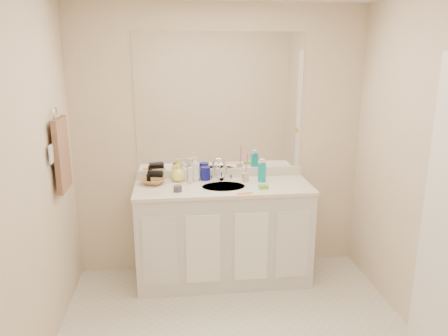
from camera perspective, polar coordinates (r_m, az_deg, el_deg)
The scene contains 27 objects.
wall_back at distance 3.94m, azimuth -0.55°, elevation 3.34°, with size 2.60×0.02×2.40m, color beige.
wall_front at distance 1.53m, azimuth 10.43°, elevation -16.98°, with size 2.60×0.02×2.40m, color beige.
wall_left at distance 2.80m, azimuth -24.88°, elevation -3.04°, with size 0.02×2.60×2.40m, color beige.
wall_right at distance 3.16m, azimuth 26.39°, elevation -1.25°, with size 0.02×2.60×2.40m, color beige.
vanity_cabinet at distance 3.92m, azimuth -0.09°, elevation -8.67°, with size 1.50×0.55×0.85m, color silver.
countertop at distance 3.76m, azimuth -0.09°, elevation -2.52°, with size 1.52×0.57×0.03m, color white.
backsplash at distance 3.99m, azimuth -0.52°, elevation -0.64°, with size 1.52×0.03×0.08m, color beige.
sink_basin at distance 3.74m, azimuth -0.05°, elevation -2.57°, with size 0.37×0.37×0.02m, color silver.
faucet at distance 3.89m, azimuth -0.36°, elevation -0.83°, with size 0.02×0.02×0.11m, color silver.
mirror at distance 3.87m, azimuth -0.56°, elevation 8.54°, with size 1.48×0.01×1.20m, color white.
blue_mug at distance 3.91m, azimuth -2.46°, elevation -0.71°, with size 0.09×0.09×0.12m, color navy.
tan_cup at distance 3.86m, azimuth 2.81°, elevation -1.20°, with size 0.06×0.06×0.08m, color beige.
toothbrush at distance 3.83m, azimuth 2.98°, elevation 0.37°, with size 0.01×0.01×0.21m, color #E93D83.
mouthwash_bottle at distance 3.86m, azimuth 4.97°, elevation -0.56°, with size 0.07×0.07×0.17m, color #0EA3B0.
soap_dish at distance 3.67m, azimuth 5.17°, elevation -2.73°, with size 0.09×0.07×0.01m, color white.
green_soap at distance 3.66m, azimuth 5.17°, elevation -2.44°, with size 0.07×0.05×0.03m, color #63BD2E.
orange_comb at distance 3.55m, azimuth 2.74°, elevation -3.31°, with size 0.13×0.03×0.01m, color orange.
dark_jar at distance 3.61m, azimuth -6.06°, elevation -2.69°, with size 0.07×0.07×0.05m, color #3B3A42.
extra_white_bottle at distance 3.80m, azimuth -4.43°, elevation -0.99°, with size 0.04×0.04×0.14m, color silver.
soap_bottle_white at distance 3.89m, azimuth -3.79°, elevation -0.06°, with size 0.08×0.08×0.22m, color white.
soap_bottle_cream at distance 3.90m, azimuth -5.35°, elevation -0.45°, with size 0.07×0.08×0.16m, color beige.
soap_bottle_yellow at distance 3.88m, azimuth -6.00°, elevation -0.58°, with size 0.12×0.12×0.16m, color #F5F45F.
wicker_basket at distance 3.85m, azimuth -9.20°, elevation -1.68°, with size 0.21×0.21×0.05m, color #A67743.
hair_dryer at distance 3.83m, azimuth -8.94°, elevation -0.75°, with size 0.06×0.06×0.13m, color black.
towel_ring at distance 3.45m, azimuth -21.19°, elevation 6.53°, with size 0.11×0.11×0.01m, color silver.
hand_towel at distance 3.50m, azimuth -20.41°, elevation 1.69°, with size 0.04×0.32×0.55m, color brown.
switch_plate at distance 3.30m, azimuth -21.64°, elevation 1.71°, with size 0.01×0.09×0.13m, color white.
Camera 1 is at (-0.41, -2.53, 2.01)m, focal length 35.00 mm.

